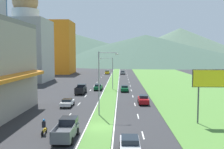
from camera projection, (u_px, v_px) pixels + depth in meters
The scene contains 51 objects.
ground_plane at pixel (100, 128), 31.54m from camera, with size 600.00×600.00×0.00m, color #2D2D30.
grass_median at pixel (114, 79), 91.28m from camera, with size 3.20×240.00×0.06m, color #518438.
grass_verge_right at pixel (172, 79), 90.51m from camera, with size 24.00×240.00×0.06m, color #518438.
lane_dash_left_2 at pixel (54, 134), 28.98m from camera, with size 0.16×2.80×0.01m, color silver.
lane_dash_left_3 at pixel (69, 116), 37.57m from camera, with size 0.16×2.80×0.01m, color silver.
lane_dash_left_4 at pixel (79, 104), 46.16m from camera, with size 0.16×2.80×0.01m, color silver.
lane_dash_left_5 at pixel (86, 96), 54.74m from camera, with size 0.16×2.80×0.01m, color silver.
lane_dash_left_6 at pixel (90, 90), 63.33m from camera, with size 0.16×2.80×0.01m, color silver.
lane_dash_left_7 at pixel (94, 86), 71.92m from camera, with size 0.16×2.80×0.01m, color silver.
lane_dash_left_8 at pixel (97, 82), 80.50m from camera, with size 0.16×2.80×0.01m, color silver.
lane_dash_left_9 at pixel (99, 79), 89.09m from camera, with size 0.16×2.80×0.01m, color silver.
lane_dash_left_10 at pixel (101, 77), 97.68m from camera, with size 0.16×2.80×0.01m, color silver.
lane_dash_left_11 at pixel (103, 75), 106.26m from camera, with size 0.16×2.80×0.01m, color silver.
lane_dash_left_12 at pixel (104, 74), 114.85m from camera, with size 0.16×2.80×0.01m, color silver.
lane_dash_left_13 at pixel (106, 72), 123.44m from camera, with size 0.16×2.80×0.01m, color silver.
lane_dash_left_14 at pixel (107, 71), 132.02m from camera, with size 0.16×2.80×0.01m, color silver.
lane_dash_left_15 at pixel (108, 70), 140.61m from camera, with size 0.16×2.80×0.01m, color silver.
lane_dash_right_2 at pixel (143, 135), 28.60m from camera, with size 0.16×2.80×0.01m, color silver.
lane_dash_right_3 at pixel (138, 116), 37.19m from camera, with size 0.16×2.80×0.01m, color silver.
lane_dash_right_4 at pixel (135, 104), 45.78m from camera, with size 0.16×2.80×0.01m, color silver.
lane_dash_right_5 at pixel (133, 96), 54.36m from camera, with size 0.16×2.80×0.01m, color silver.
lane_dash_right_6 at pixel (131, 90), 62.95m from camera, with size 0.16×2.80×0.01m, color silver.
lane_dash_right_7 at pixel (130, 86), 71.54m from camera, with size 0.16×2.80×0.01m, color silver.
lane_dash_right_8 at pixel (129, 82), 80.12m from camera, with size 0.16×2.80×0.01m, color silver.
lane_dash_right_9 at pixel (128, 80), 88.71m from camera, with size 0.16×2.80×0.01m, color silver.
lane_dash_right_10 at pixel (128, 77), 97.30m from camera, with size 0.16×2.80×0.01m, color silver.
lane_dash_right_11 at pixel (127, 75), 105.88m from camera, with size 0.16×2.80×0.01m, color silver.
lane_dash_right_12 at pixel (127, 74), 114.47m from camera, with size 0.16×2.80×0.01m, color silver.
lane_dash_right_13 at pixel (126, 72), 123.06m from camera, with size 0.16×2.80×0.01m, color silver.
lane_dash_right_14 at pixel (126, 71), 131.64m from camera, with size 0.16×2.80×0.01m, color silver.
lane_dash_right_15 at pixel (126, 70), 140.23m from camera, with size 0.16×2.80×0.01m, color silver.
edge_line_median_left at pixel (109, 79), 91.34m from camera, with size 0.16×240.00×0.01m, color silver.
edge_line_median_right at pixel (119, 79), 91.21m from camera, with size 0.16×240.00×0.01m, color silver.
domed_building at pixel (26, 44), 82.96m from camera, with size 14.46×14.46×29.93m.
midrise_colored at pixel (56, 48), 115.40m from camera, with size 15.41×15.41×23.50m, color orange.
hill_far_left at pixel (72, 47), 285.73m from camera, with size 227.05×227.05×31.65m, color #3D5647.
hill_far_center at pixel (146, 49), 249.86m from camera, with size 219.53×219.53×27.22m, color #3D5647.
hill_far_right at pixel (180, 45), 261.77m from camera, with size 162.18×162.18×35.07m, color #516B56.
street_lamp_near at pixel (101, 79), 37.35m from camera, with size 3.02×0.33×9.49m.
street_lamp_mid at pixel (111, 71), 64.41m from camera, with size 3.49×0.43×8.14m.
billboard_roadside at pixel (213, 82), 32.69m from camera, with size 5.28×0.28×7.18m.
car_0 at pixel (125, 88), 61.23m from camera, with size 1.90×4.30×1.48m.
car_1 at pixel (143, 99), 46.29m from camera, with size 1.91×4.50×1.58m.
car_2 at pixel (130, 145), 23.28m from camera, with size 1.98×4.47×1.54m.
car_3 at pixel (67, 102), 43.96m from camera, with size 1.95×4.05×1.38m.
car_4 at pixel (107, 72), 111.86m from camera, with size 1.99×4.09×1.61m.
car_5 at pixel (123, 72), 110.48m from camera, with size 2.04×4.01×1.58m.
car_6 at pixel (98, 87), 63.80m from camera, with size 1.98×4.61×1.50m.
pickup_truck_0 at pixel (66, 130), 27.48m from camera, with size 2.18×5.40×2.00m.
pickup_truck_1 at pixel (81, 89), 58.14m from camera, with size 2.18×5.40×2.00m.
motorcycle_rider at pixel (44, 128), 28.79m from camera, with size 0.36×2.00×1.80m.
Camera 1 is at (2.64, -30.79, 9.27)m, focal length 40.60 mm.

